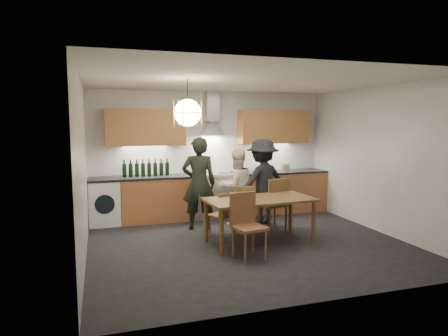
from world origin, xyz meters
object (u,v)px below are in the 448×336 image
object	(u,v)px
person_left	(199,183)
wine_bottles	(146,168)
mixing_bowl	(264,170)
dining_table	(260,204)
person_right	(262,182)
chair_front	(246,221)
person_mid	(236,187)
chair_back_left	(224,212)
stock_pot	(285,167)

from	to	relation	value
person_left	wine_bottles	size ratio (longest dim) A/B	1.86
mixing_bowl	wine_bottles	distance (m)	2.49
dining_table	person_right	xyz separation A→B (m)	(0.51, 1.11, 0.17)
mixing_bowl	chair_front	bearing A→B (deg)	-118.28
person_left	person_mid	distance (m)	0.79
person_right	wine_bottles	world-z (taller)	person_right
chair_back_left	person_left	world-z (taller)	person_left
dining_table	chair_front	bearing A→B (deg)	-132.02
wine_bottles	person_mid	bearing A→B (deg)	-25.25
dining_table	wine_bottles	bearing A→B (deg)	124.11
person_right	mixing_bowl	xyz separation A→B (m)	(0.40, 0.84, 0.12)
mixing_bowl	stock_pot	world-z (taller)	stock_pot
person_mid	chair_back_left	bearing A→B (deg)	47.28
person_mid	chair_front	bearing A→B (deg)	63.81
person_left	wine_bottles	distance (m)	1.25
person_left	stock_pot	bearing A→B (deg)	-145.50
person_right	person_left	bearing A→B (deg)	-16.13
person_right	chair_front	bearing A→B (deg)	44.94
dining_table	chair_back_left	size ratio (longest dim) A/B	2.28
dining_table	stock_pot	bearing A→B (deg)	50.41
chair_front	person_mid	xyz separation A→B (m)	(0.48, 1.82, 0.19)
chair_back_left	person_right	distance (m)	1.26
dining_table	person_left	bearing A→B (deg)	119.15
person_right	mixing_bowl	world-z (taller)	person_right
dining_table	wine_bottles	distance (m)	2.59
dining_table	chair_front	distance (m)	0.73
chair_back_left	stock_pot	world-z (taller)	stock_pot
dining_table	wine_bottles	size ratio (longest dim) A/B	1.97
person_left	mixing_bowl	distance (m)	1.84
person_right	stock_pot	world-z (taller)	person_right
person_mid	person_right	size ratio (longest dim) A/B	0.89
chair_back_left	mixing_bowl	size ratio (longest dim) A/B	2.30
person_left	dining_table	bearing A→B (deg)	135.20
dining_table	person_right	distance (m)	1.23
chair_front	person_left	xyz separation A→B (m)	(-0.29, 1.69, 0.31)
person_left	chair_front	bearing A→B (deg)	111.82
chair_front	wine_bottles	world-z (taller)	wine_bottles
stock_pot	mixing_bowl	bearing A→B (deg)	-171.99
dining_table	stock_pot	world-z (taller)	stock_pot
dining_table	mixing_bowl	distance (m)	2.17
person_mid	mixing_bowl	xyz separation A→B (m)	(0.87, 0.69, 0.21)
person_left	stock_pot	world-z (taller)	person_left
dining_table	person_mid	size ratio (longest dim) A/B	1.24
person_mid	mixing_bowl	world-z (taller)	person_mid
person_left	mixing_bowl	world-z (taller)	person_left
person_left	mixing_bowl	bearing A→B (deg)	-141.26
person_left	mixing_bowl	xyz separation A→B (m)	(1.64, 0.82, 0.09)
dining_table	mixing_bowl	xyz separation A→B (m)	(0.91, 1.95, 0.29)
chair_front	person_left	bearing A→B (deg)	89.23
chair_back_left	person_left	size ratio (longest dim) A/B	0.47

